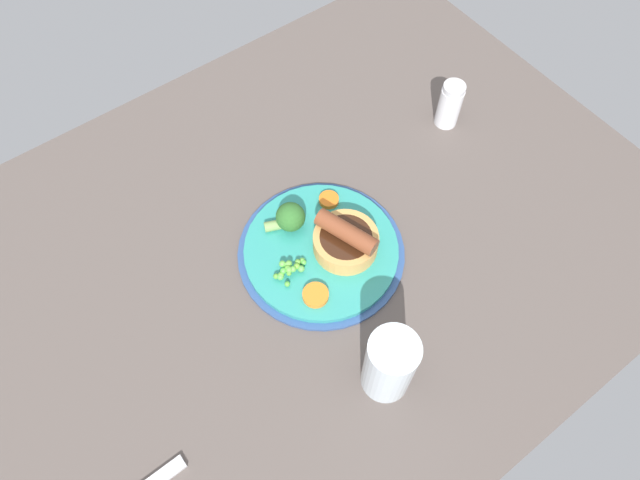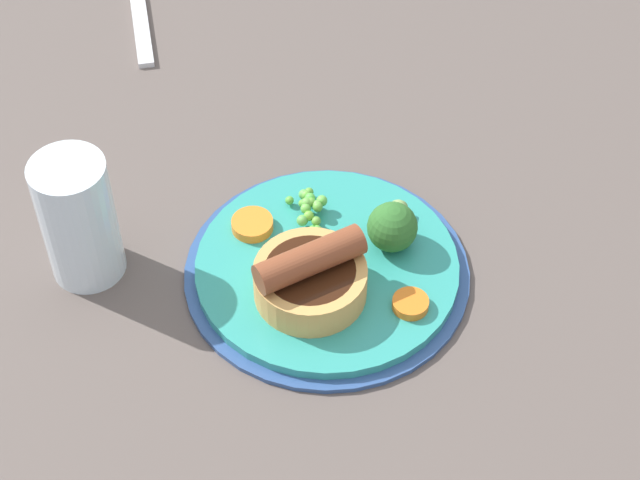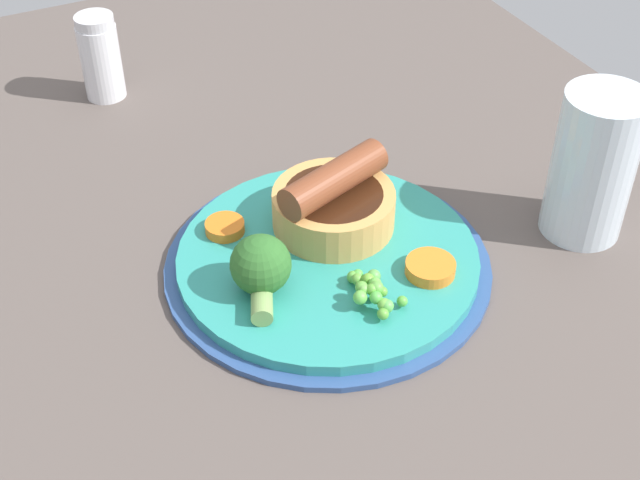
{
  "view_description": "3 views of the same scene",
  "coord_description": "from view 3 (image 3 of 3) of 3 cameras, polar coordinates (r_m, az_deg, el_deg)",
  "views": [
    {
      "loc": [
        -21.19,
        -34.6,
        75.22
      ],
      "look_at": [
        2.46,
        -2.56,
        5.94
      ],
      "focal_mm": 32.0,
      "sensor_mm": 36.0,
      "label": 1
    },
    {
      "loc": [
        59.08,
        -13.8,
        72.28
      ],
      "look_at": [
        0.89,
        -3.36,
        5.86
      ],
      "focal_mm": 60.0,
      "sensor_mm": 36.0,
      "label": 2
    },
    {
      "loc": [
        -41.41,
        19.2,
        46.88
      ],
      "look_at": [
        1.3,
        -1.89,
        6.88
      ],
      "focal_mm": 50.0,
      "sensor_mm": 36.0,
      "label": 3
    }
  ],
  "objects": [
    {
      "name": "pea_pile",
      "position": [
        0.61,
        3.34,
        -3.21
      ],
      "size": [
        5.19,
        3.54,
        1.8
      ],
      "color": "#50B544",
      "rests_on": "dinner_plate"
    },
    {
      "name": "dining_table",
      "position": [
        0.64,
        -1.0,
        -4.82
      ],
      "size": [
        110.0,
        80.0,
        3.0
      ],
      "primitive_type": "cube",
      "color": "#564C47",
      "rests_on": "ground"
    },
    {
      "name": "carrot_slice_5",
      "position": [
        0.67,
        -6.11,
        0.83
      ],
      "size": [
        4.16,
        4.16,
        0.82
      ],
      "primitive_type": "cylinder",
      "rotation": [
        0.0,
        0.0,
        5.63
      ],
      "color": "orange",
      "rests_on": "dinner_plate"
    },
    {
      "name": "sausage_pudding",
      "position": [
        0.66,
        0.88,
        2.39
      ],
      "size": [
        9.21,
        9.4,
        5.51
      ],
      "rotation": [
        0.0,
        0.0,
        5.04
      ],
      "color": "tan",
      "rests_on": "dinner_plate"
    },
    {
      "name": "broccoli_floret_far",
      "position": [
        0.61,
        -3.82,
        -1.76
      ],
      "size": [
        6.0,
        4.33,
        4.27
      ],
      "rotation": [
        0.0,
        0.0,
        5.88
      ],
      "color": "#2D6628",
      "rests_on": "dinner_plate"
    },
    {
      "name": "dinner_plate",
      "position": [
        0.65,
        0.5,
        -1.43
      ],
      "size": [
        24.04,
        24.04,
        1.4
      ],
      "color": "#2D4C84",
      "rests_on": "dining_table"
    },
    {
      "name": "carrot_slice_3",
      "position": [
        0.64,
        7.08,
        -1.78
      ],
      "size": [
        5.0,
        5.0,
        0.93
      ],
      "primitive_type": "cylinder",
      "rotation": [
        0.0,
        0.0,
        5.67
      ],
      "color": "orange",
      "rests_on": "dinner_plate"
    },
    {
      "name": "salt_shaker",
      "position": [
        0.86,
        -13.88,
        11.29
      ],
      "size": [
        3.72,
        3.72,
        8.11
      ],
      "color": "silver",
      "rests_on": "dining_table"
    },
    {
      "name": "drinking_glass",
      "position": [
        0.69,
        17.07,
        4.59
      ],
      "size": [
        6.19,
        6.19,
        11.8
      ],
      "primitive_type": "cylinder",
      "color": "silver",
      "rests_on": "dining_table"
    }
  ]
}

